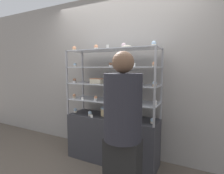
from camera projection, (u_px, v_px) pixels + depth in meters
ground_plane at (112, 160)px, 2.68m from camera, size 20.00×20.00×0.00m
back_wall at (122, 75)px, 2.85m from camera, size 8.00×0.05×2.60m
display_base at (112, 139)px, 2.64m from camera, size 1.37×0.42×0.69m
display_riser_lower at (112, 101)px, 2.58m from camera, size 1.37×0.42×0.25m
display_riser_middle at (112, 85)px, 2.55m from camera, size 1.37×0.42×0.25m
display_riser_upper at (112, 68)px, 2.53m from camera, size 1.37×0.42×0.25m
display_riser_top at (112, 51)px, 2.50m from camera, size 1.37×0.42×0.25m
layer_cake_centerpiece at (107, 111)px, 2.66m from camera, size 0.18×0.18×0.13m
sheet_cake_frosted at (98, 81)px, 2.65m from camera, size 0.19×0.16×0.07m
cupcake_0 at (75, 110)px, 2.83m from camera, size 0.06×0.06×0.07m
cupcake_1 at (90, 113)px, 2.65m from camera, size 0.06×0.06×0.07m
cupcake_2 at (129, 119)px, 2.37m from camera, size 0.06×0.06×0.07m
cupcake_3 at (153, 121)px, 2.28m from camera, size 0.06×0.06×0.07m
price_tag_0 at (92, 116)px, 2.54m from camera, size 0.04×0.00×0.04m
cupcake_4 at (74, 96)px, 2.77m from camera, size 0.05×0.05×0.07m
cupcake_5 at (96, 98)px, 2.58m from camera, size 0.05×0.05×0.07m
cupcake_6 at (122, 100)px, 2.42m from camera, size 0.05×0.05×0.07m
cupcake_7 at (155, 102)px, 2.25m from camera, size 0.05×0.05×0.07m
price_tag_1 at (82, 99)px, 2.59m from camera, size 0.04×0.00×0.04m
cupcake_8 at (75, 80)px, 2.77m from camera, size 0.05×0.05×0.07m
cupcake_9 at (109, 82)px, 2.48m from camera, size 0.05×0.05×0.07m
cupcake_10 at (154, 84)px, 2.18m from camera, size 0.05×0.05×0.07m
price_tag_2 at (123, 84)px, 2.26m from camera, size 0.04×0.00×0.04m
cupcake_11 at (75, 65)px, 2.75m from camera, size 0.05×0.05×0.06m
cupcake_12 at (111, 65)px, 2.47m from camera, size 0.05×0.05×0.06m
cupcake_13 at (154, 64)px, 2.18m from camera, size 0.05×0.05×0.06m
price_tag_3 at (134, 65)px, 2.17m from camera, size 0.04×0.00×0.04m
cupcake_14 at (74, 49)px, 2.70m from camera, size 0.06×0.06×0.07m
cupcake_15 at (96, 47)px, 2.51m from camera, size 0.06×0.06×0.07m
cupcake_16 at (124, 46)px, 2.34m from camera, size 0.06×0.06×0.07m
cupcake_17 at (154, 44)px, 2.16m from camera, size 0.06×0.06×0.07m
price_tag_4 at (108, 46)px, 2.31m from camera, size 0.04×0.00×0.04m
donut_glazed at (127, 47)px, 2.35m from camera, size 0.13×0.13×0.04m
customer_figure at (123, 128)px, 1.68m from camera, size 0.37×0.37×1.57m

